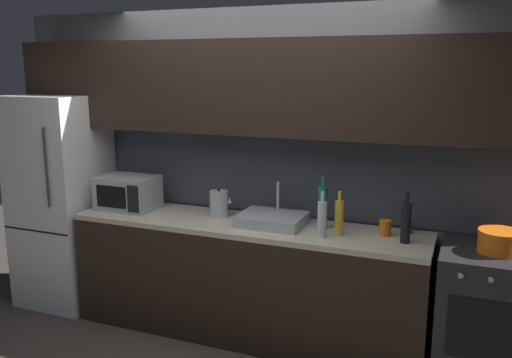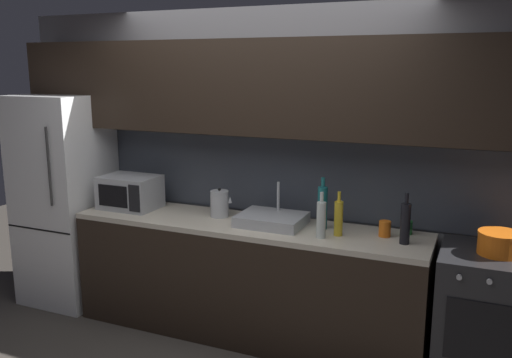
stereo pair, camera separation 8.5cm
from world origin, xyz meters
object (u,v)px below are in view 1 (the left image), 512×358
Objects in this scene: mug_orange at (385,228)px; cooking_pot at (500,242)px; wine_bottle_clear at (322,219)px; wine_bottle_teal at (323,207)px; oven_range at (485,317)px; wine_bottle_yellow at (339,217)px; refrigerator at (62,200)px; microwave at (128,193)px; kettle at (219,204)px; mug_green at (407,226)px; wine_bottle_dark at (406,222)px.

mug_orange is 0.41× the size of cooking_pot.
wine_bottle_clear is at bearing -173.73° from cooking_pot.
wine_bottle_teal reaches higher than wine_bottle_clear.
oven_range is 1.14m from wine_bottle_yellow.
oven_range is 1.23m from wine_bottle_clear.
wine_bottle_teal reaches higher than mug_orange.
cooking_pot is at bearing 1.35° from wine_bottle_yellow.
wine_bottle_yellow is (2.46, -0.02, 0.12)m from refrigerator.
refrigerator is 3.95× the size of microwave.
wine_bottle_yellow is (0.98, -0.10, 0.02)m from kettle.
wine_bottle_clear is at bearing -173.54° from oven_range.
mug_orange is at bearing 173.53° from cooking_pot.
microwave is 2.80m from cooking_pot.
wine_bottle_yellow is (1.78, -0.04, -0.01)m from microwave.
mug_green is 0.87× the size of mug_orange.
kettle is 0.90m from wine_bottle_clear.
wine_bottle_dark reaches higher than wine_bottle_yellow.
refrigerator is at bearing -178.29° from mug_orange.
cooking_pot reaches higher than mug_orange.
microwave is at bearing -175.30° from mug_green.
wine_bottle_clear is 0.63m from mug_green.
microwave is 1.69m from wine_bottle_clear.
wine_bottle_yellow reaches higher than mug_orange.
cooking_pot is (2.80, -0.02, -0.06)m from microwave.
refrigerator is 19.04× the size of mug_green.
mug_orange reaches higher than oven_range.
refrigerator is at bearing 179.54° from wine_bottle_dark.
cooking_pot is at bearing 0.00° from refrigerator.
refrigerator is at bearing -177.85° from wine_bottle_teal.
kettle is at bearing 167.05° from wine_bottle_clear.
wine_bottle_yellow reaches higher than oven_range.
wine_bottle_clear is 0.22m from wine_bottle_teal.
kettle is at bearing -179.52° from wine_bottle_teal.
mug_green is at bearing 11.00° from wine_bottle_teal.
wine_bottle_teal is at bearing 2.15° from refrigerator.
kettle is 0.83m from wine_bottle_teal.
microwave is 2.00× the size of kettle.
wine_bottle_dark is 0.58m from cooking_pot.
wine_bottle_dark is (0.54, 0.10, 0.01)m from wine_bottle_clear.
mug_green is (2.21, 0.18, -0.09)m from microwave.
wine_bottle_teal is (-0.15, 0.11, 0.03)m from wine_bottle_yellow.
wine_bottle_yellow is at bearing -0.56° from refrigerator.
refrigerator is 3.48m from cooking_pot.
wine_bottle_yellow is (-0.98, -0.02, 0.58)m from oven_range.
refrigerator is 5.81× the size of wine_bottle_yellow.
wine_bottle_dark is (0.45, 0.00, 0.02)m from wine_bottle_yellow.
mug_orange is at bearing -0.59° from wine_bottle_teal.
wine_bottle_clear is (2.36, -0.12, 0.12)m from refrigerator.
cooking_pot is at bearing 6.27° from wine_bottle_clear.
kettle is 2.41× the size of mug_green.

